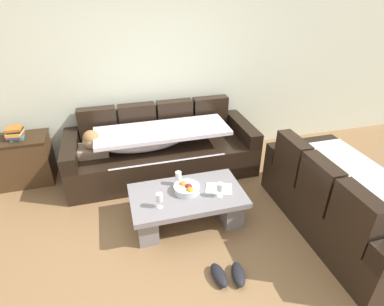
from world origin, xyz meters
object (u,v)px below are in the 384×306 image
object	(u,v)px
couch_near_window	(344,203)
coffee_table	(187,204)
couch_along_wall	(159,151)
wine_glass_far_back	(178,176)
wine_glass_near_left	(159,198)
wine_glass_near_right	(220,188)
book_stack_on_cabinet	(15,133)
fruit_bowl	(187,188)
pair_of_shoes	(229,275)
open_magazine	(219,189)
side_cabinet	(22,160)

from	to	relation	value
couch_near_window	coffee_table	xyz separation A→B (m)	(-1.54, 0.53, -0.10)
couch_along_wall	wine_glass_far_back	distance (m)	0.93
couch_along_wall	wine_glass_near_left	xyz separation A→B (m)	(-0.21, -1.24, 0.17)
couch_along_wall	coffee_table	size ratio (longest dim) A/B	2.06
couch_near_window	wine_glass_near_left	distance (m)	1.91
couch_near_window	wine_glass_near_right	distance (m)	1.30
wine_glass_near_right	book_stack_on_cabinet	xyz separation A→B (m)	(-2.14, 1.45, 0.22)
wine_glass_near_left	coffee_table	bearing A→B (deg)	25.02
fruit_bowl	couch_near_window	bearing A→B (deg)	-20.03
coffee_table	wine_glass_near_left	bearing A→B (deg)	-154.98
wine_glass_near_right	pair_of_shoes	xyz separation A→B (m)	(-0.15, -0.69, -0.45)
couch_along_wall	wine_glass_near_left	size ratio (longest dim) A/B	14.89
fruit_bowl	open_magazine	bearing A→B (deg)	-8.43
wine_glass_near_left	side_cabinet	size ratio (longest dim) A/B	0.23
open_magazine	pair_of_shoes	world-z (taller)	open_magazine
wine_glass_far_back	pair_of_shoes	xyz separation A→B (m)	(0.22, -1.01, -0.45)
fruit_bowl	wine_glass_near_right	xyz separation A→B (m)	(0.31, -0.18, 0.08)
couch_near_window	fruit_bowl	xyz separation A→B (m)	(-1.54, 0.56, 0.09)
wine_glass_near_left	wine_glass_far_back	world-z (taller)	same
wine_glass_near_left	wine_glass_far_back	distance (m)	0.42
wine_glass_near_left	open_magazine	world-z (taller)	wine_glass_near_left
wine_glass_near_left	side_cabinet	xyz separation A→B (m)	(-1.53, 1.46, -0.17)
fruit_bowl	wine_glass_near_right	world-z (taller)	wine_glass_near_right
wine_glass_far_back	couch_along_wall	bearing A→B (deg)	93.66
coffee_table	pair_of_shoes	distance (m)	0.87
fruit_bowl	pair_of_shoes	xyz separation A→B (m)	(0.16, -0.87, -0.38)
couch_along_wall	pair_of_shoes	world-z (taller)	couch_along_wall
wine_glass_near_left	wine_glass_far_back	xyz separation A→B (m)	(0.27, 0.32, 0.00)
book_stack_on_cabinet	open_magazine	bearing A→B (deg)	-31.28
wine_glass_far_back	book_stack_on_cabinet	bearing A→B (deg)	147.62
couch_along_wall	wine_glass_near_left	world-z (taller)	couch_along_wall
couch_near_window	book_stack_on_cabinet	world-z (taller)	couch_near_window
fruit_bowl	pair_of_shoes	distance (m)	0.96
wine_glass_near_left	book_stack_on_cabinet	size ratio (longest dim) A/B	0.73
book_stack_on_cabinet	wine_glass_far_back	bearing A→B (deg)	-32.38
fruit_bowl	open_magazine	distance (m)	0.35
fruit_bowl	wine_glass_far_back	bearing A→B (deg)	111.41
open_magazine	pair_of_shoes	size ratio (longest dim) A/B	0.85
wine_glass_near_right	pair_of_shoes	size ratio (longest dim) A/B	0.50
couch_near_window	coffee_table	distance (m)	1.63
wine_glass_near_right	wine_glass_near_left	bearing A→B (deg)	-179.51
couch_near_window	wine_glass_near_right	xyz separation A→B (m)	(-1.23, 0.38, 0.16)
coffee_table	book_stack_on_cabinet	size ratio (longest dim) A/B	5.24
couch_along_wall	wine_glass_near_right	xyz separation A→B (m)	(0.42, -1.23, 0.17)
open_magazine	pair_of_shoes	xyz separation A→B (m)	(-0.18, -0.82, -0.34)
fruit_bowl	book_stack_on_cabinet	xyz separation A→B (m)	(-1.83, 1.27, 0.29)
couch_along_wall	fruit_bowl	world-z (taller)	couch_along_wall
couch_along_wall	couch_near_window	bearing A→B (deg)	-44.34
fruit_bowl	side_cabinet	bearing A→B (deg)	145.41
open_magazine	wine_glass_near_right	bearing A→B (deg)	-84.62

